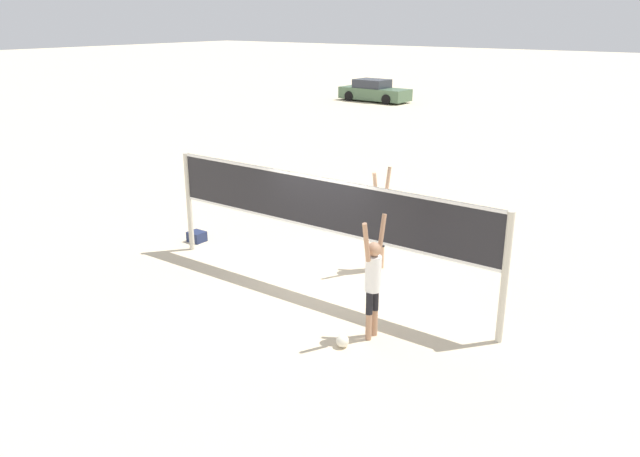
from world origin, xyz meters
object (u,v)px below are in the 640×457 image
gear_bag (197,237)px  parked_car_mid (374,92)px  player_spiker (373,276)px  player_blocker (381,217)px  volleyball_net (320,212)px  volleyball (342,341)px

gear_bag → parked_car_mid: bearing=112.4°
player_spiker → player_blocker: (-1.51, 2.77, 0.05)m
gear_bag → parked_car_mid: (-10.71, 25.99, 0.51)m
player_blocker → gear_bag: 4.91m
player_blocker → parked_car_mid: bearing=-148.3°
volleyball_net → gear_bag: bearing=173.8°
volleyball → parked_car_mid: (-16.64, 28.20, 0.53)m
player_blocker → player_spiker: bearing=28.6°
volleyball_net → player_spiker: size_ratio=3.55×
player_spiker → gear_bag: size_ratio=5.57×
volleyball_net → volleyball: volleyball_net is taller
player_blocker → volleyball: size_ratio=10.27×
volleyball_net → player_blocker: volleyball_net is taller
player_blocker → volleyball: 3.76m
volleyball → player_spiker: bearing=69.4°
player_spiker → parked_car_mid: bearing=31.4°
volleyball → parked_car_mid: 32.75m
player_blocker → parked_car_mid: (-15.35, 24.85, -0.58)m
player_blocker → parked_car_mid: 29.22m
volleyball_net → player_spiker: (1.98, -1.17, -0.48)m
player_spiker → parked_car_mid: size_ratio=0.46×
volleyball → parked_car_mid: bearing=120.5°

